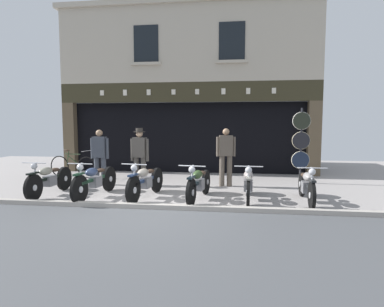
{
  "coord_description": "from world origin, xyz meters",
  "views": [
    {
      "loc": [
        1.75,
        -6.57,
        1.83
      ],
      "look_at": [
        0.53,
        2.72,
        0.95
      ],
      "focal_mm": 30.29,
      "sensor_mm": 36.0,
      "label": 1
    }
  ],
  "objects": [
    {
      "name": "ground",
      "position": [
        0.0,
        -0.98,
        -0.04
      ],
      "size": [
        21.44,
        22.0,
        0.18
      ],
      "color": "#999390"
    },
    {
      "name": "shop_facade",
      "position": [
        0.0,
        7.02,
        1.7
      ],
      "size": [
        9.74,
        4.42,
        6.21
      ],
      "color": "black",
      "rests_on": "ground"
    },
    {
      "name": "motorcycle_far_left",
      "position": [
        -2.91,
        1.02,
        0.42
      ],
      "size": [
        0.62,
        1.95,
        0.91
      ],
      "rotation": [
        0.0,
        0.0,
        3.1
      ],
      "color": "black",
      "rests_on": "ground"
    },
    {
      "name": "motorcycle_left",
      "position": [
        -1.67,
        0.97,
        0.43
      ],
      "size": [
        0.62,
        2.11,
        0.93
      ],
      "rotation": [
        0.0,
        0.0,
        3.05
      ],
      "color": "black",
      "rests_on": "ground"
    },
    {
      "name": "motorcycle_center_left",
      "position": [
        -0.4,
        1.06,
        0.43
      ],
      "size": [
        0.62,
        2.02,
        0.92
      ],
      "rotation": [
        0.0,
        0.0,
        2.99
      ],
      "color": "black",
      "rests_on": "ground"
    },
    {
      "name": "motorcycle_center",
      "position": [
        0.92,
        1.01,
        0.42
      ],
      "size": [
        0.62,
        1.97,
        0.91
      ],
      "rotation": [
        0.0,
        0.0,
        2.99
      ],
      "color": "black",
      "rests_on": "ground"
    },
    {
      "name": "motorcycle_center_right",
      "position": [
        2.09,
        1.12,
        0.42
      ],
      "size": [
        0.62,
        1.95,
        0.9
      ],
      "rotation": [
        0.0,
        0.0,
        3.1
      ],
      "color": "black",
      "rests_on": "ground"
    },
    {
      "name": "motorcycle_right",
      "position": [
        3.42,
        1.08,
        0.41
      ],
      "size": [
        0.62,
        1.92,
        0.89
      ],
      "rotation": [
        0.0,
        0.0,
        3.1
      ],
      "color": "black",
      "rests_on": "ground"
    },
    {
      "name": "salesman_left",
      "position": [
        -2.22,
        2.58,
        0.91
      ],
      "size": [
        0.56,
        0.25,
        1.64
      ],
      "rotation": [
        0.0,
        0.0,
        3.13
      ],
      "color": "#3D424C",
      "rests_on": "ground"
    },
    {
      "name": "shopkeeper_center",
      "position": [
        -1.02,
        2.67,
        0.94
      ],
      "size": [
        0.56,
        0.34,
        1.69
      ],
      "rotation": [
        0.0,
        0.0,
        3.05
      ],
      "color": "#47423D",
      "rests_on": "ground"
    },
    {
      "name": "salesman_right",
      "position": [
        1.51,
        2.81,
        0.93
      ],
      "size": [
        0.56,
        0.27,
        1.68
      ],
      "rotation": [
        0.0,
        0.0,
        3.29
      ],
      "color": "brown",
      "rests_on": "ground"
    },
    {
      "name": "tyre_sign_pole",
      "position": [
        3.76,
        3.61,
        1.29
      ],
      "size": [
        0.54,
        0.06,
        2.29
      ],
      "color": "#232328",
      "rests_on": "ground"
    },
    {
      "name": "advert_board_near",
      "position": [
        -1.74,
        5.4,
        1.82
      ],
      "size": [
        0.79,
        0.03,
        1.09
      ],
      "color": "silver"
    },
    {
      "name": "advert_board_far",
      "position": [
        -2.76,
        5.4,
        1.71
      ],
      "size": [
        0.68,
        0.03,
        0.89
      ],
      "color": "silver"
    },
    {
      "name": "leaning_bicycle",
      "position": [
        -3.7,
        3.74,
        0.39
      ],
      "size": [
        1.8,
        0.5,
        0.96
      ],
      "rotation": [
        0.0,
        0.0,
        -1.74
      ],
      "color": "black",
      "rests_on": "ground"
    }
  ]
}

